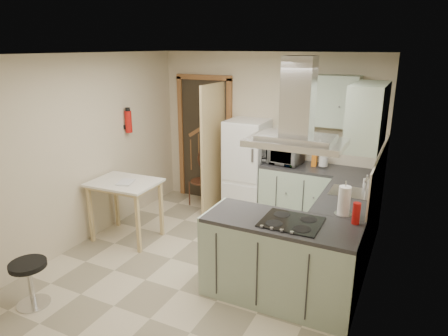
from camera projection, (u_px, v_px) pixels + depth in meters
The scene contains 28 objects.
floor at pixel (203, 267), 4.86m from camera, with size 4.20×4.20×0.00m, color beige.
ceiling at pixel (199, 54), 4.12m from camera, with size 4.20×4.20×0.00m, color silver.
back_wall at pixel (266, 134), 6.29m from camera, with size 3.60×3.60×0.00m, color beige.
left_wall at pixel (82, 151), 5.25m from camera, with size 4.20×4.20×0.00m, color beige.
right_wall at pixel (369, 195), 3.73m from camera, with size 4.20×4.20×0.00m, color beige.
doorway at pixel (205, 140), 6.79m from camera, with size 1.10×0.12×2.10m, color brown.
fridge at pixel (247, 167), 6.27m from camera, with size 0.60×0.60×1.50m, color white.
counter_back at pixel (299, 194), 5.99m from camera, with size 1.08×0.60×0.90m, color #9EB2A0.
counter_right at pixel (349, 221), 5.06m from camera, with size 0.60×1.95×0.90m, color #9EB2A0.
splashback at pixel (327, 147), 5.91m from camera, with size 1.68×0.02×0.50m, color beige.
wall_cabinet_back at pixel (327, 100), 5.56m from camera, with size 0.85×0.35×0.70m, color #9EB2A0.
wall_cabinet_right at pixel (368, 116), 4.36m from camera, with size 0.35×0.90×0.70m, color #9EB2A0.
peninsula at pixel (280, 260), 4.14m from camera, with size 1.55×0.65×0.90m, color #9EB2A0.
hob at pixel (291, 222), 3.96m from camera, with size 0.58×0.50×0.01m, color black.
extractor_hood at pixel (296, 142), 3.72m from camera, with size 0.90×0.55×0.10m, color silver.
sink at pixel (350, 192), 4.77m from camera, with size 0.45×0.40×0.01m, color silver.
fire_extinguisher at pixel (128, 122), 5.93m from camera, with size 0.10×0.10×0.32m, color #B2140F.
drop_leaf_table at pixel (126, 210), 5.48m from camera, with size 0.89×0.67×0.84m, color #D8A385.
bentwood_chair at pixel (202, 181), 6.64m from camera, with size 0.37×0.37×0.84m, color #451B17.
stool at pixel (31, 283), 4.10m from camera, with size 0.37×0.37×0.49m, color black.
microwave at pixel (282, 153), 5.93m from camera, with size 0.57×0.38×0.31m, color black.
kettle at pixel (323, 161), 5.74m from camera, with size 0.13×0.13×0.19m, color silver.
cereal_box at pixel (315, 157), 5.83m from camera, with size 0.07×0.17×0.26m, color orange.
soap_bottle at pixel (367, 182), 4.90m from camera, with size 0.08×0.08×0.17m, color #B4B3C0.
paper_towel at pixel (344, 200), 4.11m from camera, with size 0.12×0.12×0.32m, color white.
cup at pixel (347, 193), 4.62m from camera, with size 0.12×0.12×0.09m, color silver.
red_bottle at pixel (356, 213), 3.91m from camera, with size 0.08×0.08×0.22m, color red.
book at pixel (119, 179), 5.30m from camera, with size 0.19×0.26×0.11m, color #A23640.
Camera 1 is at (2.13, -3.73, 2.59)m, focal length 32.00 mm.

